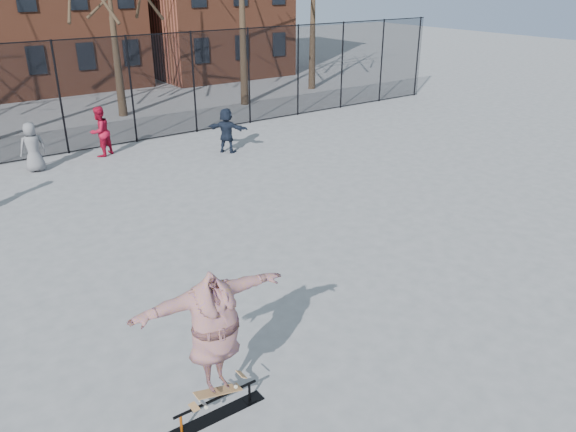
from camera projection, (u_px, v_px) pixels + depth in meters
ground at (322, 293)px, 11.52m from camera, size 100.00×100.00×0.00m
skate_rail at (217, 409)px, 8.29m from camera, size 1.54×0.24×0.34m
skateboard at (218, 394)px, 8.21m from camera, size 0.80×0.19×0.10m
skater at (215, 338)px, 7.81m from camera, size 2.32×0.68×1.88m
bystander_grey at (33, 147)px, 18.30m from camera, size 0.84×0.57×1.65m
bystander_red at (100, 132)px, 19.86m from camera, size 1.08×1.01×1.77m
bystander_navy at (227, 130)px, 20.30m from camera, size 1.32×1.48×1.63m
fence at (99, 93)px, 20.39m from camera, size 34.03×0.07×4.00m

